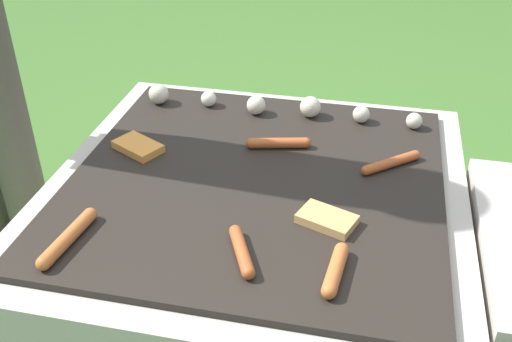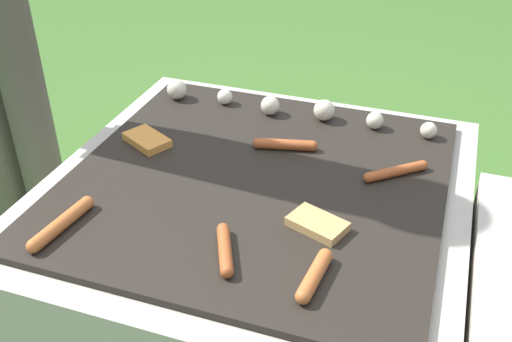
% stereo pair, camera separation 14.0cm
% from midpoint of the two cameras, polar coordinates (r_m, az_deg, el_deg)
% --- Properties ---
extents(ground_plane, '(14.00, 14.00, 0.00)m').
position_cam_midpoint_polar(ground_plane, '(1.64, 2.49, -11.36)').
color(ground_plane, '#3D6628').
extents(grill, '(0.99, 0.99, 0.36)m').
position_cam_midpoint_polar(grill, '(1.52, 2.65, -6.52)').
color(grill, '#B2AA9E').
rests_on(grill, ground_plane).
extents(sausage_back_left, '(0.04, 0.15, 0.03)m').
position_cam_midpoint_polar(sausage_back_left, '(1.14, 9.17, -9.93)').
color(sausage_back_left, '#B7602D').
rests_on(sausage_back_left, grill).
extents(sausage_mid_left, '(0.16, 0.06, 0.03)m').
position_cam_midpoint_polar(sausage_mid_left, '(1.53, 5.41, 2.45)').
color(sausage_mid_left, '#A34C23').
rests_on(sausage_mid_left, grill).
extents(sausage_front_left, '(0.14, 0.12, 0.02)m').
position_cam_midpoint_polar(sausage_front_left, '(1.47, 15.86, -0.11)').
color(sausage_front_left, '#A34C23').
rests_on(sausage_front_left, grill).
extents(sausage_mid_right, '(0.08, 0.14, 0.03)m').
position_cam_midpoint_polar(sausage_mid_right, '(1.19, 0.43, -7.60)').
color(sausage_mid_right, '#A34C23').
rests_on(sausage_mid_right, grill).
extents(sausage_front_center, '(0.05, 0.19, 0.03)m').
position_cam_midpoint_polar(sausage_front_center, '(1.29, -15.11, -4.94)').
color(sausage_front_center, '#B7602D').
rests_on(sausage_front_center, grill).
extents(bread_slice_center, '(0.14, 0.11, 0.02)m').
position_cam_midpoint_polar(bread_slice_center, '(1.27, 9.05, -5.12)').
color(bread_slice_center, tan).
rests_on(bread_slice_center, grill).
extents(bread_slice_right, '(0.14, 0.12, 0.02)m').
position_cam_midpoint_polar(bread_slice_right, '(1.56, -7.84, 2.89)').
color(bread_slice_right, '#D18438').
rests_on(bread_slice_right, grill).
extents(mushroom_row, '(0.78, 0.07, 0.06)m').
position_cam_midpoint_polar(mushroom_row, '(1.69, 4.87, 6.16)').
color(mushroom_row, beige).
rests_on(mushroom_row, grill).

